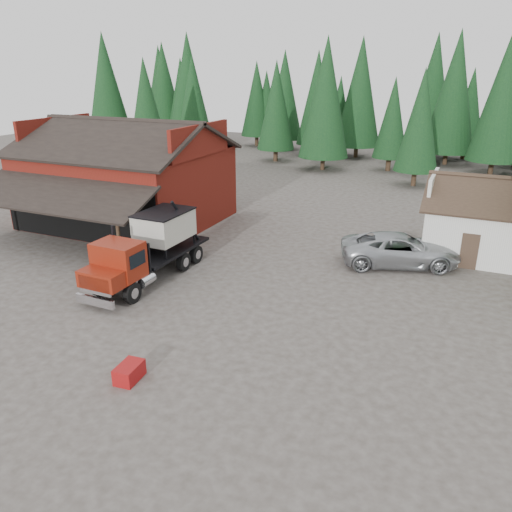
% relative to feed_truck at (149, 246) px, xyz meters
% --- Properties ---
extents(ground, '(120.00, 120.00, 0.00)m').
position_rel_feed_truck_xyz_m(ground, '(3.49, -1.86, -1.76)').
color(ground, '#413A33').
rests_on(ground, ground).
extents(red_barn, '(12.80, 13.63, 7.18)m').
position_rel_feed_truck_xyz_m(red_barn, '(-7.51, 8.04, 0.93)').
color(red_barn, maroon).
rests_on(red_barn, ground).
extents(farmhouse, '(8.60, 6.42, 4.65)m').
position_rel_feed_truck_xyz_m(farmhouse, '(16.49, 11.14, -0.09)').
color(farmhouse, silver).
rests_on(farmhouse, ground).
extents(conifer_backdrop, '(76.00, 16.00, 16.00)m').
position_rel_feed_truck_xyz_m(conifer_backdrop, '(3.49, 40.14, -1.76)').
color(conifer_backdrop, black).
rests_on(conifer_backdrop, ground).
extents(near_pine_a, '(4.40, 4.40, 11.40)m').
position_rel_feed_truck_xyz_m(near_pine_a, '(-18.51, 26.14, 4.63)').
color(near_pine_a, '#382619').
rests_on(near_pine_a, ground).
extents(near_pine_b, '(3.96, 3.96, 10.40)m').
position_rel_feed_truck_xyz_m(near_pine_b, '(9.49, 28.14, 4.13)').
color(near_pine_b, '#382619').
rests_on(near_pine_b, ground).
extents(near_pine_d, '(5.28, 5.28, 13.40)m').
position_rel_feed_truck_xyz_m(near_pine_d, '(-0.51, 32.14, 5.64)').
color(near_pine_d, '#382619').
rests_on(near_pine_d, ground).
extents(feed_truck, '(2.46, 8.37, 3.76)m').
position_rel_feed_truck_xyz_m(feed_truck, '(0.00, 0.00, 0.00)').
color(feed_truck, black).
rests_on(feed_truck, ground).
extents(silver_car, '(7.03, 4.94, 1.78)m').
position_rel_feed_truck_xyz_m(silver_car, '(11.49, 7.20, -0.87)').
color(silver_car, '#AAADB2').
rests_on(silver_car, ground).
extents(equip_box, '(0.79, 1.16, 0.60)m').
position_rel_feed_truck_xyz_m(equip_box, '(4.60, -7.86, -1.46)').
color(equip_box, maroon).
rests_on(equip_box, ground).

